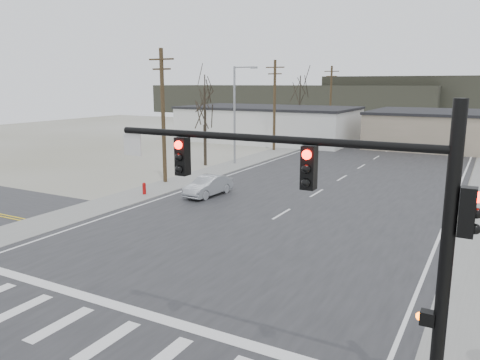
# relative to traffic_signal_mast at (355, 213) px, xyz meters

# --- Properties ---
(ground) EXTENTS (140.00, 140.00, 0.00)m
(ground) POSITION_rel_traffic_signal_mast_xyz_m (-7.89, 6.20, -4.67)
(ground) COLOR beige
(ground) RESTS_ON ground
(main_road) EXTENTS (18.00, 110.00, 0.05)m
(main_road) POSITION_rel_traffic_signal_mast_xyz_m (-7.89, 21.20, -4.65)
(main_road) COLOR #242426
(main_road) RESTS_ON ground
(cross_road) EXTENTS (90.00, 10.00, 0.04)m
(cross_road) POSITION_rel_traffic_signal_mast_xyz_m (-7.89, 6.20, -4.65)
(cross_road) COLOR #242426
(cross_road) RESTS_ON ground
(sidewalk_left) EXTENTS (3.00, 90.00, 0.06)m
(sidewalk_left) POSITION_rel_traffic_signal_mast_xyz_m (-18.49, 26.20, -4.64)
(sidewalk_left) COLOR gray
(sidewalk_left) RESTS_ON ground
(traffic_signal_mast) EXTENTS (8.95, 0.43, 7.20)m
(traffic_signal_mast) POSITION_rel_traffic_signal_mast_xyz_m (0.00, 0.00, 0.00)
(traffic_signal_mast) COLOR black
(traffic_signal_mast) RESTS_ON ground
(fire_hydrant) EXTENTS (0.24, 0.24, 0.87)m
(fire_hydrant) POSITION_rel_traffic_signal_mast_xyz_m (-18.09, 14.20, -4.22)
(fire_hydrant) COLOR #A50C0C
(fire_hydrant) RESTS_ON ground
(building_left_far) EXTENTS (22.30, 12.30, 4.50)m
(building_left_far) POSITION_rel_traffic_signal_mast_xyz_m (-23.89, 46.20, -2.42)
(building_left_far) COLOR silver
(building_left_far) RESTS_ON ground
(upole_left_b) EXTENTS (2.20, 0.30, 10.00)m
(upole_left_b) POSITION_rel_traffic_signal_mast_xyz_m (-19.39, 18.20, 0.55)
(upole_left_b) COLOR #473521
(upole_left_b) RESTS_ON ground
(upole_left_c) EXTENTS (2.20, 0.30, 10.00)m
(upole_left_c) POSITION_rel_traffic_signal_mast_xyz_m (-19.39, 38.20, 0.55)
(upole_left_c) COLOR #473521
(upole_left_c) RESTS_ON ground
(upole_left_d) EXTENTS (2.20, 0.30, 10.00)m
(upole_left_d) POSITION_rel_traffic_signal_mast_xyz_m (-19.39, 58.20, 0.55)
(upole_left_d) COLOR #473521
(upole_left_d) RESTS_ON ground
(streetlight_main) EXTENTS (2.40, 0.25, 9.00)m
(streetlight_main) POSITION_rel_traffic_signal_mast_xyz_m (-18.69, 28.20, 0.41)
(streetlight_main) COLOR gray
(streetlight_main) RESTS_ON ground
(tree_left_near) EXTENTS (3.30, 3.30, 7.35)m
(tree_left_near) POSITION_rel_traffic_signal_mast_xyz_m (-20.89, 26.20, 0.55)
(tree_left_near) COLOR #30291D
(tree_left_near) RESTS_ON ground
(tree_left_far) EXTENTS (3.96, 3.96, 8.82)m
(tree_left_far) POSITION_rel_traffic_signal_mast_xyz_m (-21.89, 52.20, 1.61)
(tree_left_far) COLOR #30291D
(tree_left_far) RESTS_ON ground
(tree_left_mid) EXTENTS (3.96, 3.96, 8.82)m
(tree_left_mid) POSITION_rel_traffic_signal_mast_xyz_m (-29.89, 40.20, 1.61)
(tree_left_mid) COLOR #30291D
(tree_left_mid) RESTS_ON ground
(hill_left) EXTENTS (70.00, 18.00, 7.00)m
(hill_left) POSITION_rel_traffic_signal_mast_xyz_m (-42.89, 98.20, -1.17)
(hill_left) COLOR #333026
(hill_left) RESTS_ON ground
(sedan_crossing) EXTENTS (1.70, 4.13, 1.33)m
(sedan_crossing) POSITION_rel_traffic_signal_mast_xyz_m (-14.11, 16.05, -3.96)
(sedan_crossing) COLOR gray
(sedan_crossing) RESTS_ON main_road
(car_far_a) EXTENTS (2.17, 5.15, 1.48)m
(car_far_a) POSITION_rel_traffic_signal_mast_xyz_m (-4.39, 53.33, -3.89)
(car_far_a) COLOR black
(car_far_a) RESTS_ON main_road
(car_far_b) EXTENTS (2.61, 4.49, 1.44)m
(car_far_b) POSITION_rel_traffic_signal_mast_xyz_m (-8.13, 52.30, -3.91)
(car_far_b) COLOR black
(car_far_b) RESTS_ON main_road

